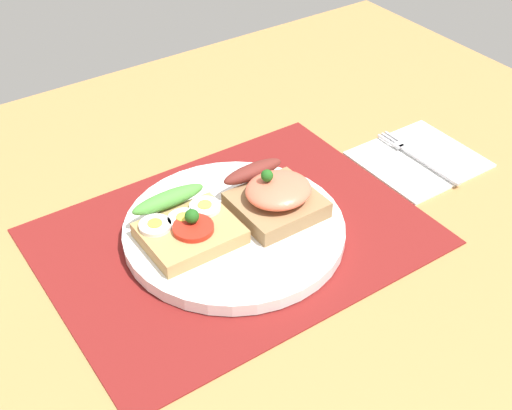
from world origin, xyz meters
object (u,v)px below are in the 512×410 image
Objects in this scene: fork at (416,156)px; napkin at (419,158)px; plate at (234,230)px; sandwich_egg_tomato at (186,225)px; sandwich_salmon at (275,196)px.

napkin is at bearing -27.10° from fork.
napkin is 1.03× the size of fork.
plate is 1.78× the size of fork.
sandwich_egg_tomato is 0.99× the size of sandwich_salmon.
sandwich_egg_tomato is 0.72× the size of fork.
napkin is (33.79, -2.27, -2.84)cm from sandwich_egg_tomato.
sandwich_salmon is 0.70× the size of napkin.
sandwich_salmon reaches higher than plate.
napkin is 0.65cm from fork.
sandwich_salmon reaches higher than napkin.
fork is (33.39, -2.06, -2.38)cm from sandwich_egg_tomato.
plate is at bearing 178.90° from fork.
sandwich_egg_tomato reaches higher than napkin.
sandwich_salmon is at bearing 179.02° from napkin.
fork is at bearing -3.53° from sandwich_egg_tomato.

